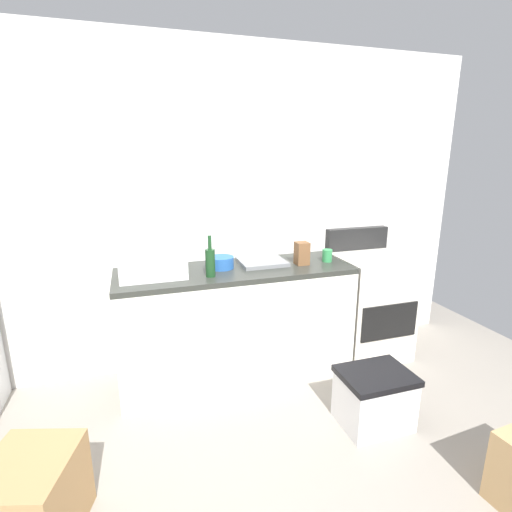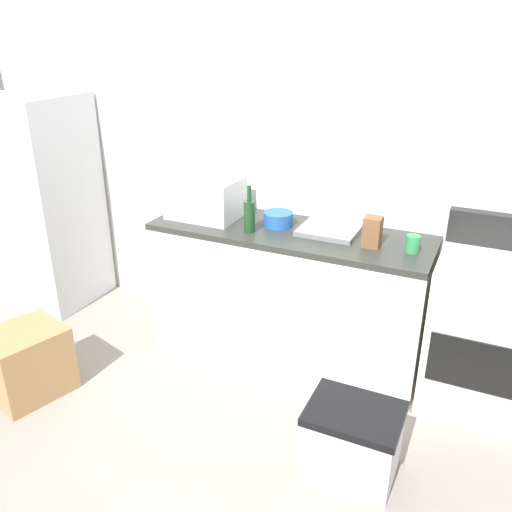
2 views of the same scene
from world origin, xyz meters
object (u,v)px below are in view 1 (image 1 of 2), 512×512
(mixing_bowl, at_px, (221,262))
(wine_bottle, at_px, (210,262))
(coffee_mug, at_px, (327,255))
(knife_block, at_px, (302,253))
(microwave, at_px, (152,258))
(stove_oven, at_px, (368,303))
(cardboard_box_large, at_px, (32,501))
(storage_bin, at_px, (374,398))

(mixing_bowl, bearing_deg, wine_bottle, -123.86)
(coffee_mug, bearing_deg, wine_bottle, -174.00)
(coffee_mug, xyz_separation_m, knife_block, (-0.23, -0.01, 0.04))
(microwave, height_order, coffee_mug, microwave)
(stove_oven, distance_m, knife_block, 0.86)
(coffee_mug, xyz_separation_m, cardboard_box_large, (-2.03, -1.06, -0.74))
(storage_bin, bearing_deg, coffee_mug, 86.00)
(knife_block, bearing_deg, stove_oven, 4.18)
(stove_oven, distance_m, mixing_bowl, 1.40)
(coffee_mug, height_order, cardboard_box_large, coffee_mug)
(knife_block, xyz_separation_m, mixing_bowl, (-0.63, 0.09, -0.04))
(mixing_bowl, relative_size, cardboard_box_large, 0.43)
(stove_oven, xyz_separation_m, cardboard_box_large, (-2.48, -1.10, -0.25))
(stove_oven, height_order, coffee_mug, stove_oven)
(microwave, bearing_deg, knife_block, -2.28)
(wine_bottle, bearing_deg, coffee_mug, 6.00)
(coffee_mug, bearing_deg, knife_block, -176.62)
(knife_block, distance_m, cardboard_box_large, 2.22)
(microwave, bearing_deg, wine_bottle, -19.03)
(stove_oven, bearing_deg, coffee_mug, -175.40)
(microwave, bearing_deg, stove_oven, 0.14)
(microwave, distance_m, cardboard_box_large, 1.51)
(stove_oven, relative_size, microwave, 2.39)
(stove_oven, relative_size, wine_bottle, 3.67)
(microwave, height_order, wine_bottle, wine_bottle)
(mixing_bowl, xyz_separation_m, storage_bin, (0.81, -0.92, -0.75))
(stove_oven, xyz_separation_m, storage_bin, (-0.51, -0.88, -0.27))
(stove_oven, relative_size, knife_block, 6.11)
(coffee_mug, xyz_separation_m, mixing_bowl, (-0.87, 0.08, -0.00))
(wine_bottle, distance_m, knife_block, 0.76)
(knife_block, bearing_deg, coffee_mug, 3.38)
(stove_oven, bearing_deg, mixing_bowl, 178.29)
(stove_oven, distance_m, coffee_mug, 0.66)
(storage_bin, bearing_deg, stove_oven, 59.90)
(mixing_bowl, bearing_deg, storage_bin, -48.81)
(microwave, xyz_separation_m, knife_block, (1.15, -0.05, -0.05))
(knife_block, height_order, storage_bin, knife_block)
(microwave, xyz_separation_m, storage_bin, (1.32, -0.88, -0.84))
(microwave, height_order, storage_bin, microwave)
(stove_oven, bearing_deg, knife_block, -175.82)
(mixing_bowl, bearing_deg, coffee_mug, -5.00)
(coffee_mug, bearing_deg, stove_oven, 4.60)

